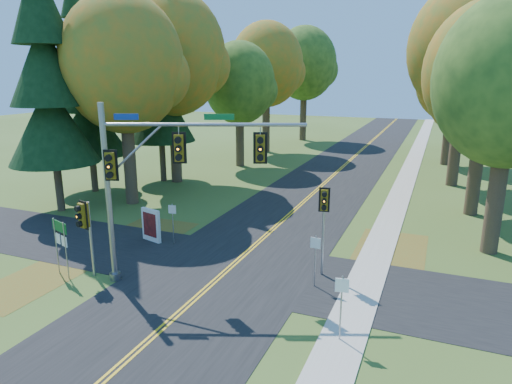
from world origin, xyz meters
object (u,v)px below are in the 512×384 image
at_px(traffic_mast, 156,170).
at_px(info_kiosk, 151,225).
at_px(east_signal_pole, 324,210).
at_px(route_sign_cluster, 60,237).

xyz_separation_m(traffic_mast, info_kiosk, (-3.29, 3.96, -4.11)).
distance_m(traffic_mast, info_kiosk, 6.59).
distance_m(east_signal_pole, route_sign_cluster, 11.78).
height_order(route_sign_cluster, info_kiosk, route_sign_cluster).
height_order(traffic_mast, info_kiosk, traffic_mast).
relative_size(route_sign_cluster, info_kiosk, 1.46).
bearing_deg(route_sign_cluster, traffic_mast, 34.51).
height_order(east_signal_pole, info_kiosk, east_signal_pole).
distance_m(traffic_mast, route_sign_cluster, 5.57).
xyz_separation_m(east_signal_pole, info_kiosk, (-9.74, 0.85, -2.25)).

